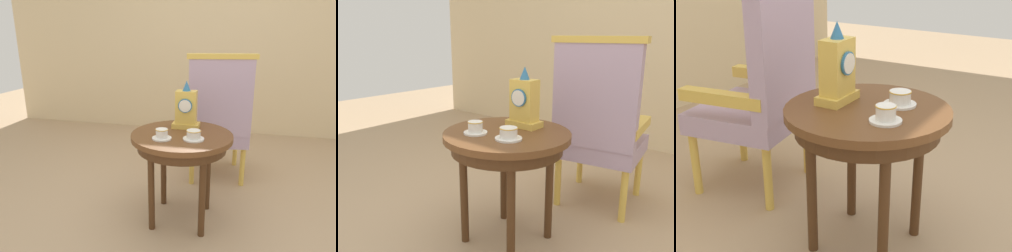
% 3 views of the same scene
% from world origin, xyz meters
% --- Properties ---
extents(ground_plane, '(10.00, 10.00, 0.00)m').
position_xyz_m(ground_plane, '(0.00, 0.00, 0.00)').
color(ground_plane, tan).
extents(wall_back, '(6.00, 0.10, 2.80)m').
position_xyz_m(wall_back, '(0.00, 2.25, 1.40)').
color(wall_back, beige).
rests_on(wall_back, ground).
extents(side_table, '(0.68, 0.68, 0.65)m').
position_xyz_m(side_table, '(-0.07, 0.03, 0.57)').
color(side_table, brown).
rests_on(side_table, ground).
extents(teacup_left, '(0.13, 0.13, 0.07)m').
position_xyz_m(teacup_left, '(-0.17, -0.11, 0.68)').
color(teacup_left, white).
rests_on(teacup_left, side_table).
extents(teacup_right, '(0.14, 0.14, 0.06)m').
position_xyz_m(teacup_right, '(0.03, -0.07, 0.67)').
color(teacup_right, white).
rests_on(teacup_right, side_table).
extents(mantel_clock, '(0.19, 0.11, 0.34)m').
position_xyz_m(mantel_clock, '(-0.06, 0.17, 0.78)').
color(mantel_clock, gold).
rests_on(mantel_clock, side_table).
extents(armchair, '(0.62, 0.61, 1.14)m').
position_xyz_m(armchair, '(0.13, 0.72, 0.59)').
color(armchair, '#B299B7').
rests_on(armchair, ground).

